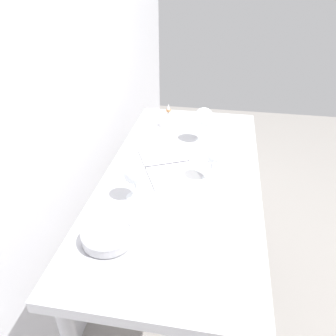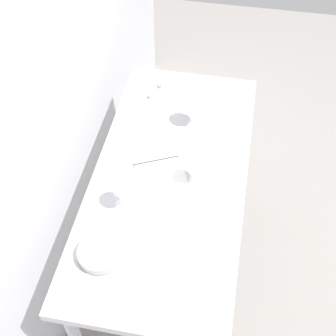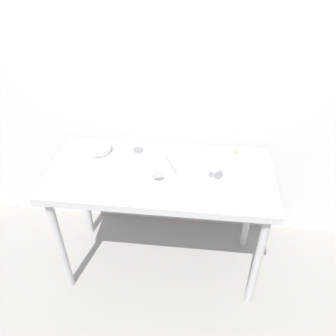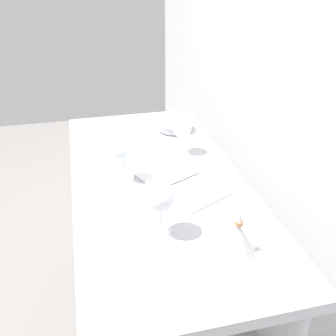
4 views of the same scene
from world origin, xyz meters
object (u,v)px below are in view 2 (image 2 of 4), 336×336
Objects in this scene: wine_glass_near_right at (196,104)px; open_notebook at (156,161)px; tasting_bowl at (100,253)px; wine_glass_far_left at (122,189)px; wine_glass_near_center at (199,164)px; decanter_funnel at (159,94)px; tasting_sheet_upper at (163,216)px.

wine_glass_near_right is 0.32m from open_notebook.
wine_glass_near_right reaches higher than tasting_bowl.
wine_glass_far_left is 0.91× the size of tasting_bowl.
wine_glass_near_center is 0.55m from decanter_funnel.
decanter_funnel is (0.40, 0.07, 0.04)m from open_notebook.
wine_glass_far_left is 0.20m from tasting_sheet_upper.
wine_glass_far_left is 0.38× the size of open_notebook.
wine_glass_far_left reaches higher than decanter_funnel.
tasting_sheet_upper is (-0.02, -0.16, -0.11)m from wine_glass_far_left.
wine_glass_far_left is at bearing 122.44° from wine_glass_near_center.
decanter_funnel is (0.13, 0.20, -0.08)m from wine_glass_near_right.
wine_glass_far_left is 1.17× the size of decanter_funnel.
wine_glass_near_right is 1.05× the size of wine_glass_near_center.
tasting_bowl is at bearing 142.17° from open_notebook.
open_notebook is 0.51m from tasting_bowl.
wine_glass_near_right reaches higher than decanter_funnel.
tasting_bowl is (-0.42, 0.30, -0.10)m from wine_glass_near_center.
wine_glass_near_right is at bearing -123.98° from decanter_funnel.
tasting_sheet_upper is 1.64× the size of decanter_funnel.
wine_glass_near_right is at bearing 10.31° from wine_glass_near_center.
decanter_funnel reaches higher than open_notebook.
tasting_sheet_upper is (-0.28, -0.08, -0.00)m from open_notebook.
wine_glass_near_center is at bearing -57.56° from wine_glass_far_left.
tasting_bowl is (-0.76, 0.24, -0.10)m from wine_glass_near_right.
tasting_bowl reaches higher than open_notebook.
wine_glass_far_left is at bearing 178.84° from decanter_funnel.
open_notebook is (0.08, 0.19, -0.12)m from wine_glass_near_center.
open_notebook is (-0.27, 0.13, -0.12)m from wine_glass_near_right.
tasting_bowl is (-0.50, 0.11, 0.02)m from open_notebook.
decanter_funnel reaches higher than tasting_bowl.
wine_glass_near_center is at bearing -138.52° from open_notebook.
wine_glass_near_right is at bearing -21.96° from wine_glass_far_left.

